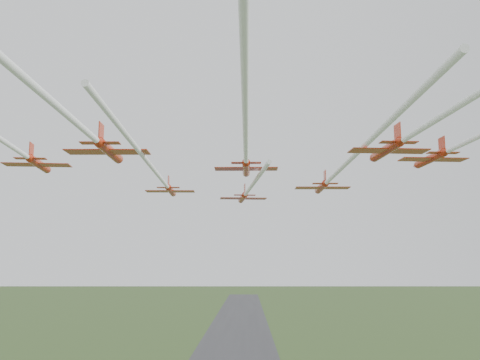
{
  "coord_description": "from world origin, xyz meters",
  "views": [
    {
      "loc": [
        5.51,
        -84.84,
        38.75
      ],
      "look_at": [
        4.34,
        -1.25,
        52.12
      ],
      "focal_mm": 40.0,
      "sensor_mm": 36.0,
      "label": 1
    }
  ],
  "objects_px": {
    "jet_row2_left": "(158,175)",
    "jet_lead": "(247,192)",
    "jet_row2_right": "(340,170)",
    "jet_row3_mid": "(246,147)",
    "jet_row4_right": "(449,112)",
    "jet_row4_left": "(77,123)",
    "jet_row3_right": "(466,142)"
  },
  "relations": [
    {
      "from": "jet_row2_right",
      "to": "jet_row3_mid",
      "type": "relative_size",
      "value": 1.09
    },
    {
      "from": "jet_row2_left",
      "to": "jet_row3_right",
      "type": "xyz_separation_m",
      "value": [
        39.73,
        -8.95,
        2.57
      ]
    },
    {
      "from": "jet_lead",
      "to": "jet_row2_right",
      "type": "distance_m",
      "value": 25.74
    },
    {
      "from": "jet_row3_mid",
      "to": "jet_row4_left",
      "type": "relative_size",
      "value": 1.11
    },
    {
      "from": "jet_row3_mid",
      "to": "jet_row4_right",
      "type": "height_order",
      "value": "jet_row3_mid"
    },
    {
      "from": "jet_lead",
      "to": "jet_row3_mid",
      "type": "relative_size",
      "value": 0.72
    },
    {
      "from": "jet_row2_left",
      "to": "jet_row2_right",
      "type": "relative_size",
      "value": 0.91
    },
    {
      "from": "jet_lead",
      "to": "jet_row2_left",
      "type": "relative_size",
      "value": 0.72
    },
    {
      "from": "jet_row2_right",
      "to": "jet_row4_right",
      "type": "height_order",
      "value": "jet_row2_right"
    },
    {
      "from": "jet_lead",
      "to": "jet_row4_right",
      "type": "xyz_separation_m",
      "value": [
        17.23,
        -51.94,
        -0.24
      ]
    },
    {
      "from": "jet_lead",
      "to": "jet_row2_right",
      "type": "bearing_deg",
      "value": -65.32
    },
    {
      "from": "jet_row4_right",
      "to": "jet_row4_left",
      "type": "bearing_deg",
      "value": 169.86
    },
    {
      "from": "jet_row2_left",
      "to": "jet_row3_mid",
      "type": "relative_size",
      "value": 1.0
    },
    {
      "from": "jet_row2_right",
      "to": "jet_row3_mid",
      "type": "xyz_separation_m",
      "value": [
        -13.14,
        -10.35,
        1.03
      ]
    },
    {
      "from": "jet_lead",
      "to": "jet_row2_right",
      "type": "relative_size",
      "value": 0.66
    },
    {
      "from": "jet_row2_right",
      "to": "jet_row3_right",
      "type": "distance_m",
      "value": 16.86
    },
    {
      "from": "jet_row3_mid",
      "to": "jet_row3_right",
      "type": "xyz_separation_m",
      "value": [
        27.35,
        1.47,
        0.82
      ]
    },
    {
      "from": "jet_row2_left",
      "to": "jet_row4_left",
      "type": "relative_size",
      "value": 1.1
    },
    {
      "from": "jet_lead",
      "to": "jet_row3_right",
      "type": "distance_m",
      "value": 41.37
    },
    {
      "from": "jet_lead",
      "to": "jet_row3_mid",
      "type": "distance_m",
      "value": 32.57
    },
    {
      "from": "jet_row3_right",
      "to": "jet_row4_left",
      "type": "xyz_separation_m",
      "value": [
        -42.79,
        -17.92,
        -2.25
      ]
    },
    {
      "from": "jet_row3_mid",
      "to": "jet_row2_right",
      "type": "bearing_deg",
      "value": 38.24
    },
    {
      "from": "jet_lead",
      "to": "jet_row2_left",
      "type": "xyz_separation_m",
      "value": [
        -12.48,
        -22.12,
        -0.63
      ]
    },
    {
      "from": "jet_row3_mid",
      "to": "jet_row4_right",
      "type": "bearing_deg",
      "value": -48.2
    },
    {
      "from": "jet_row2_right",
      "to": "jet_row4_left",
      "type": "height_order",
      "value": "jet_row2_right"
    },
    {
      "from": "jet_row4_right",
      "to": "jet_row2_left",
      "type": "bearing_deg",
      "value": 129.9
    },
    {
      "from": "jet_row2_left",
      "to": "jet_lead",
      "type": "bearing_deg",
      "value": 58.71
    },
    {
      "from": "jet_row2_left",
      "to": "jet_row3_right",
      "type": "bearing_deg",
      "value": -14.56
    },
    {
      "from": "jet_row2_right",
      "to": "jet_lead",
      "type": "bearing_deg",
      "value": 119.76
    },
    {
      "from": "jet_lead",
      "to": "jet_row4_right",
      "type": "height_order",
      "value": "jet_lead"
    },
    {
      "from": "jet_row4_left",
      "to": "jet_row4_right",
      "type": "xyz_separation_m",
      "value": [
        32.77,
        -2.95,
        0.06
      ]
    },
    {
      "from": "jet_row3_mid",
      "to": "jet_row4_left",
      "type": "distance_m",
      "value": 22.6
    }
  ]
}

